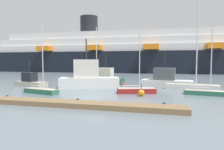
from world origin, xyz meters
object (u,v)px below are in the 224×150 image
channel_buoy_1 (123,84)px  sailboat_2 (207,92)px  sailboat_3 (136,90)px  fishing_boat_1 (166,80)px  sailboat_0 (192,85)px  fishing_boat_2 (104,78)px  channel_buoy_0 (141,93)px  fishing_boat_3 (88,78)px  channel_buoy_2 (35,79)px  fishing_boat_0 (30,81)px  cruise_ship (151,54)px  sailboat_4 (94,83)px  sailboat_1 (41,90)px

channel_buoy_1 → sailboat_2: bearing=-31.3°
sailboat_3 → fishing_boat_1: sailboat_3 is taller
sailboat_0 → fishing_boat_2: sailboat_0 is taller
fishing_boat_2 → channel_buoy_0: bearing=-48.0°
sailboat_0 → fishing_boat_3: bearing=-166.6°
channel_buoy_1 → channel_buoy_2: size_ratio=1.04×
fishing_boat_0 → fishing_boat_3: size_ratio=0.63×
fishing_boat_2 → channel_buoy_1: fishing_boat_2 is taller
sailboat_3 → fishing_boat_2: sailboat_3 is taller
sailboat_2 → cruise_ship: bearing=108.8°
sailboat_2 → fishing_boat_0: 25.33m
fishing_boat_0 → fishing_boat_2: (10.22, 6.70, 0.19)m
fishing_boat_1 → channel_buoy_2: fishing_boat_1 is taller
sailboat_3 → fishing_boat_3: bearing=139.2°
fishing_boat_1 → channel_buoy_2: size_ratio=5.86×
sailboat_4 → fishing_boat_2: sailboat_4 is taller
sailboat_3 → sailboat_4: sailboat_4 is taller
sailboat_2 → fishing_boat_1: 8.70m
sailboat_4 → fishing_boat_1: (11.42, 1.41, 0.59)m
sailboat_0 → channel_buoy_0: size_ratio=9.56×
sailboat_3 → channel_buoy_1: bearing=96.2°
sailboat_4 → fishing_boat_0: (-9.35, -3.75, 0.32)m
sailboat_2 → channel_buoy_1: 13.06m
sailboat_2 → fishing_boat_3: size_ratio=0.86×
sailboat_1 → fishing_boat_0: size_ratio=1.45×
sailboat_2 → channel_buoy_1: size_ratio=5.49×
fishing_boat_3 → channel_buoy_0: bearing=128.0°
channel_buoy_2 → fishing_boat_2: bearing=-5.6°
sailboat_2 → channel_buoy_1: bearing=157.5°
sailboat_1 → sailboat_2: (19.44, 3.60, -0.03)m
fishing_boat_0 → fishing_boat_1: 21.41m
sailboat_1 → channel_buoy_1: (8.28, 10.38, -0.15)m
sailboat_1 → fishing_boat_1: 18.63m
channel_buoy_2 → sailboat_3: bearing=-26.7°
fishing_boat_0 → sailboat_1: bearing=148.8°
sailboat_0 → channel_buoy_2: (-28.96, 6.46, -0.33)m
channel_buoy_0 → fishing_boat_2: bearing=123.7°
sailboat_0 → fishing_boat_1: (-3.36, 3.43, 0.41)m
sailboat_1 → channel_buoy_2: bearing=140.3°
cruise_ship → sailboat_0: bearing=-81.6°
sailboat_2 → sailboat_3: (-8.14, -0.56, 0.02)m
fishing_boat_1 → sailboat_2: bearing=128.3°
sailboat_3 → sailboat_2: bearing=-12.3°
fishing_boat_0 → fishing_boat_2: size_ratio=0.79×
sailboat_2 → sailboat_4: sailboat_4 is taller
sailboat_4 → fishing_boat_3: size_ratio=1.04×
fishing_boat_3 → cruise_ship: size_ratio=0.07×
channel_buoy_2 → cruise_ship: size_ratio=0.01×
sailboat_4 → fishing_boat_1: bearing=-2.6°
sailboat_2 → channel_buoy_2: bearing=169.6°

